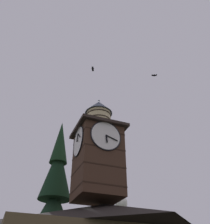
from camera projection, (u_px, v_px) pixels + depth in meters
The scene contains 5 objects.
clock_tower at pixel (98, 152), 21.28m from camera, with size 4.06×4.06×9.18m.
pine_tree_behind at pixel (52, 223), 22.28m from camera, with size 5.48×5.48×16.95m.
moon at pixel (121, 203), 47.51m from camera, with size 2.25×2.25×2.25m.
flying_bird_high at pixel (93, 69), 25.00m from camera, with size 0.41×0.64×0.14m.
flying_bird_low at pixel (154, 75), 24.83m from camera, with size 0.54×0.38×0.14m.
Camera 1 is at (8.11, 18.12, 2.30)m, focal length 41.72 mm.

